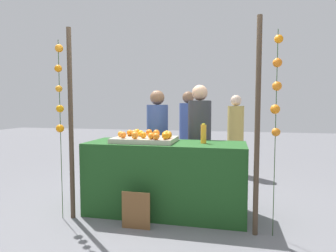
{
  "coord_description": "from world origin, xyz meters",
  "views": [
    {
      "loc": [
        0.82,
        -3.57,
        1.4
      ],
      "look_at": [
        0.0,
        0.15,
        1.12
      ],
      "focal_mm": 30.82,
      "sensor_mm": 36.0,
      "label": 1
    }
  ],
  "objects_px": {
    "chalkboard_sign": "(136,211)",
    "vendor_left": "(157,147)",
    "orange_0": "(143,135)",
    "vendor_right": "(199,147)",
    "orange_1": "(130,133)",
    "juice_bottle": "(204,134)",
    "stall_counter": "(165,178)"
  },
  "relations": [
    {
      "from": "chalkboard_sign",
      "to": "vendor_left",
      "type": "distance_m",
      "value": 1.35
    },
    {
      "from": "stall_counter",
      "to": "chalkboard_sign",
      "type": "height_order",
      "value": "stall_counter"
    },
    {
      "from": "orange_0",
      "to": "chalkboard_sign",
      "type": "distance_m",
      "value": 0.92
    },
    {
      "from": "stall_counter",
      "to": "orange_1",
      "type": "xyz_separation_m",
      "value": [
        -0.51,
        0.09,
        0.56
      ]
    },
    {
      "from": "vendor_left",
      "to": "vendor_right",
      "type": "xyz_separation_m",
      "value": [
        0.65,
        -0.04,
        0.03
      ]
    },
    {
      "from": "stall_counter",
      "to": "orange_1",
      "type": "relative_size",
      "value": 23.51
    },
    {
      "from": "chalkboard_sign",
      "to": "vendor_right",
      "type": "bearing_deg",
      "value": 63.89
    },
    {
      "from": "stall_counter",
      "to": "orange_1",
      "type": "distance_m",
      "value": 0.77
    },
    {
      "from": "vendor_right",
      "to": "orange_1",
      "type": "bearing_deg",
      "value": -148.04
    },
    {
      "from": "chalkboard_sign",
      "to": "vendor_right",
      "type": "xyz_separation_m",
      "value": [
        0.58,
        1.19,
        0.58
      ]
    },
    {
      "from": "chalkboard_sign",
      "to": "vendor_left",
      "type": "height_order",
      "value": "vendor_left"
    },
    {
      "from": "stall_counter",
      "to": "orange_0",
      "type": "distance_m",
      "value": 0.63
    },
    {
      "from": "orange_1",
      "to": "stall_counter",
      "type": "bearing_deg",
      "value": -10.04
    },
    {
      "from": "orange_1",
      "to": "chalkboard_sign",
      "type": "distance_m",
      "value": 1.08
    },
    {
      "from": "juice_bottle",
      "to": "chalkboard_sign",
      "type": "height_order",
      "value": "juice_bottle"
    },
    {
      "from": "vendor_left",
      "to": "orange_0",
      "type": "bearing_deg",
      "value": -88.14
    },
    {
      "from": "vendor_left",
      "to": "orange_1",
      "type": "bearing_deg",
      "value": -111.18
    },
    {
      "from": "vendor_left",
      "to": "vendor_right",
      "type": "distance_m",
      "value": 0.65
    },
    {
      "from": "orange_1",
      "to": "chalkboard_sign",
      "type": "height_order",
      "value": "orange_1"
    },
    {
      "from": "orange_0",
      "to": "vendor_left",
      "type": "height_order",
      "value": "vendor_left"
    },
    {
      "from": "stall_counter",
      "to": "orange_0",
      "type": "height_order",
      "value": "orange_0"
    },
    {
      "from": "orange_0",
      "to": "orange_1",
      "type": "bearing_deg",
      "value": 140.57
    },
    {
      "from": "stall_counter",
      "to": "vendor_right",
      "type": "height_order",
      "value": "vendor_right"
    },
    {
      "from": "stall_counter",
      "to": "chalkboard_sign",
      "type": "relative_size",
      "value": 4.63
    },
    {
      "from": "chalkboard_sign",
      "to": "vendor_left",
      "type": "bearing_deg",
      "value": 93.2
    },
    {
      "from": "orange_0",
      "to": "vendor_right",
      "type": "distance_m",
      "value": 1.01
    },
    {
      "from": "orange_0",
      "to": "juice_bottle",
      "type": "height_order",
      "value": "juice_bottle"
    },
    {
      "from": "orange_0",
      "to": "vendor_right",
      "type": "xyz_separation_m",
      "value": [
        0.62,
        0.76,
        -0.23
      ]
    },
    {
      "from": "chalkboard_sign",
      "to": "vendor_left",
      "type": "relative_size",
      "value": 0.27
    },
    {
      "from": "chalkboard_sign",
      "to": "vendor_right",
      "type": "height_order",
      "value": "vendor_right"
    },
    {
      "from": "juice_bottle",
      "to": "vendor_right",
      "type": "bearing_deg",
      "value": 100.78
    },
    {
      "from": "orange_0",
      "to": "orange_1",
      "type": "height_order",
      "value": "orange_1"
    }
  ]
}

